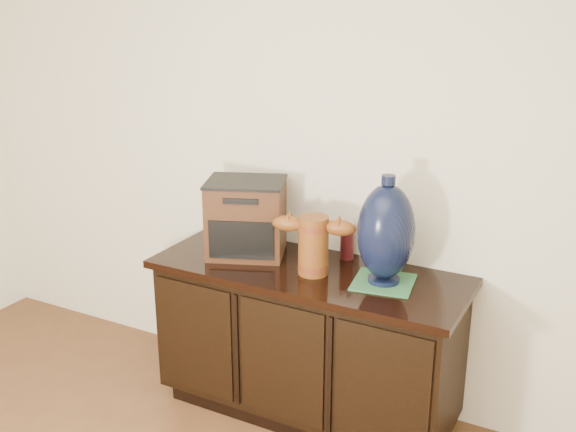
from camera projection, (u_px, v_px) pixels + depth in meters
The scene contains 6 objects.
sideboard at pixel (307, 341), 3.19m from camera, with size 1.46×0.56×0.75m.
terracotta_vessel at pixel (313, 242), 2.98m from camera, with size 0.38×0.17×0.27m.
tv_radio at pixel (246, 218), 3.20m from camera, with size 0.45×0.41×0.37m.
green_mat at pixel (383, 282), 2.92m from camera, with size 0.26×0.26×0.01m, color #2F693E.
lamp_base at pixel (386, 232), 2.85m from camera, with size 0.28×0.28×0.48m.
spray_can at pixel (347, 240), 3.17m from camera, with size 0.06×0.06×0.19m.
Camera 1 is at (1.25, -0.32, 1.96)m, focal length 42.00 mm.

